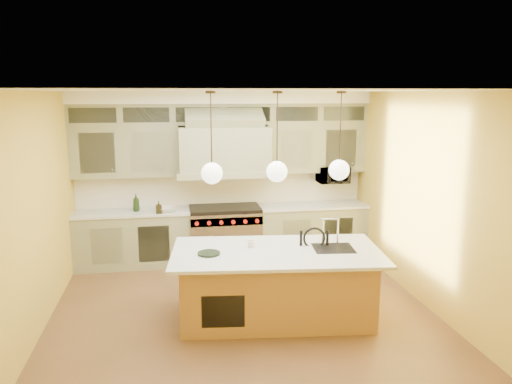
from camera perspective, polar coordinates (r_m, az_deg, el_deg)
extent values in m
plane|color=brown|center=(6.84, -1.49, -13.58)|extent=(5.00, 5.00, 0.00)
plane|color=white|center=(6.21, -1.62, 11.52)|extent=(5.00, 5.00, 0.00)
plane|color=gold|center=(8.80, -3.88, 1.92)|extent=(5.00, 0.00, 5.00)
plane|color=gold|center=(4.01, 3.63, -9.50)|extent=(5.00, 0.00, 5.00)
plane|color=gold|center=(6.51, -23.91, -2.33)|extent=(0.00, 5.00, 5.00)
plane|color=gold|center=(7.15, 18.69, -0.81)|extent=(0.00, 5.00, 5.00)
cube|color=gray|center=(8.69, -13.83, -5.28)|extent=(1.90, 0.65, 0.90)
cube|color=gray|center=(9.00, 6.32, -4.45)|extent=(1.90, 0.65, 0.90)
cube|color=silver|center=(8.57, -13.98, -2.26)|extent=(1.90, 0.68, 0.04)
cube|color=silver|center=(8.88, 6.39, -1.52)|extent=(1.90, 0.68, 0.04)
cube|color=beige|center=(8.82, -3.85, 0.43)|extent=(5.00, 0.04, 0.56)
cube|color=gray|center=(8.55, -14.72, 4.52)|extent=(1.75, 0.35, 0.85)
cube|color=gray|center=(8.88, 6.73, 5.04)|extent=(1.75, 0.35, 0.85)
cube|color=gray|center=(8.39, -3.68, 4.91)|extent=(1.50, 0.70, 0.75)
cube|color=gray|center=(8.44, -3.64, 2.21)|extent=(1.60, 0.76, 0.10)
cube|color=#333833|center=(8.52, -3.85, 8.89)|extent=(5.00, 0.35, 0.35)
cube|color=white|center=(8.49, -3.86, 10.73)|extent=(5.00, 0.47, 0.20)
cube|color=silver|center=(8.68, -3.55, -4.97)|extent=(1.20, 0.70, 0.90)
cube|color=black|center=(8.56, -3.59, -1.89)|extent=(1.20, 0.70, 0.06)
cube|color=silver|center=(8.29, -3.34, -3.39)|extent=(1.20, 0.06, 0.14)
cube|color=#A27539|center=(6.54, 2.29, -10.58)|extent=(2.48, 1.38, 0.88)
cube|color=silver|center=(6.33, 2.37, -6.88)|extent=(2.76, 1.66, 0.04)
cube|color=black|center=(6.49, 8.83, -6.55)|extent=(0.55, 0.50, 0.05)
cylinder|color=black|center=(6.43, 5.49, -12.02)|extent=(0.04, 0.04, 0.67)
cylinder|color=black|center=(6.48, 8.58, -11.89)|extent=(0.04, 0.04, 0.67)
cylinder|color=black|center=(6.74, 5.06, -10.87)|extent=(0.04, 0.04, 0.67)
cylinder|color=black|center=(6.80, 8.00, -10.76)|extent=(0.04, 0.04, 0.67)
cube|color=black|center=(6.48, 6.85, -8.47)|extent=(0.45, 0.45, 0.05)
torus|color=black|center=(6.54, 6.67, -5.27)|extent=(0.30, 0.07, 0.29)
imported|color=black|center=(8.97, 8.78, 1.99)|extent=(0.54, 0.37, 0.30)
imported|color=black|center=(8.51, -13.54, -1.20)|extent=(0.12, 0.12, 0.29)
imported|color=black|center=(8.27, -11.06, -1.73)|extent=(0.10, 0.11, 0.21)
imported|color=silver|center=(8.40, -10.21, -1.96)|extent=(0.36, 0.36, 0.08)
imported|color=silver|center=(6.44, -0.60, -5.95)|extent=(0.11, 0.11, 0.09)
cylinder|color=#2D2319|center=(5.95, -5.22, 11.30)|extent=(0.12, 0.12, 0.03)
cylinder|color=#2D2319|center=(5.97, -5.15, 7.03)|extent=(0.02, 0.02, 0.93)
sphere|color=white|center=(6.03, -5.06, 2.14)|extent=(0.26, 0.26, 0.26)
cylinder|color=#2D2319|center=(6.07, 2.48, 11.33)|extent=(0.12, 0.12, 0.03)
cylinder|color=#2D2319|center=(6.09, 2.44, 7.14)|extent=(0.02, 0.02, 0.93)
sphere|color=white|center=(6.14, 2.40, 2.34)|extent=(0.26, 0.26, 0.26)
cylinder|color=#2D2319|center=(6.29, 9.76, 11.18)|extent=(0.12, 0.12, 0.03)
cylinder|color=#2D2319|center=(6.30, 9.62, 7.13)|extent=(0.02, 0.02, 0.93)
sphere|color=white|center=(6.36, 9.47, 2.50)|extent=(0.26, 0.26, 0.26)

